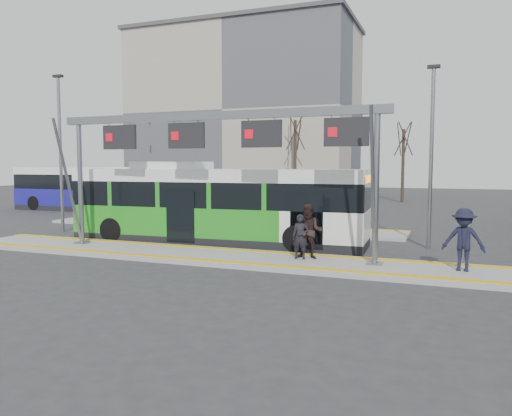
% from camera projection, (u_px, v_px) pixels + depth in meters
% --- Properties ---
extents(ground, '(120.00, 120.00, 0.00)m').
position_uv_depth(ground, '(220.00, 259.00, 18.18)').
color(ground, '#2D2D30').
rests_on(ground, ground).
extents(platform_main, '(22.00, 3.00, 0.15)m').
position_uv_depth(platform_main, '(220.00, 257.00, 18.18)').
color(platform_main, gray).
rests_on(platform_main, ground).
extents(platform_second, '(20.00, 3.00, 0.15)m').
position_uv_depth(platform_second, '(217.00, 226.00, 27.05)').
color(platform_second, gray).
rests_on(platform_second, ground).
extents(tactile_main, '(22.00, 2.65, 0.02)m').
position_uv_depth(tactile_main, '(220.00, 254.00, 18.17)').
color(tactile_main, gold).
rests_on(tactile_main, platform_main).
extents(tactile_second, '(20.00, 0.35, 0.02)m').
position_uv_depth(tactile_second, '(226.00, 223.00, 28.11)').
color(tactile_second, gold).
rests_on(tactile_second, platform_second).
extents(gantry, '(13.00, 1.68, 5.20)m').
position_uv_depth(gantry, '(214.00, 141.00, 18.17)').
color(gantry, slate).
rests_on(gantry, platform_main).
extents(apartment_block, '(24.50, 12.50, 18.40)m').
position_uv_depth(apartment_block, '(245.00, 113.00, 55.86)').
color(apartment_block, '#A29687').
rests_on(apartment_block, ground).
extents(hero_bus, '(13.05, 3.42, 3.55)m').
position_uv_depth(hero_bus, '(216.00, 206.00, 21.78)').
color(hero_bus, black).
rests_on(hero_bus, ground).
extents(bg_bus_green, '(11.18, 2.84, 2.77)m').
position_uv_depth(bg_bus_green, '(170.00, 197.00, 32.05)').
color(bg_bus_green, black).
rests_on(bg_bus_green, ground).
extents(bg_bus_blue, '(12.37, 2.79, 3.22)m').
position_uv_depth(bg_bus_blue, '(92.00, 189.00, 36.94)').
color(bg_bus_blue, black).
rests_on(bg_bus_blue, ground).
extents(passenger_a, '(0.59, 0.41, 1.56)m').
position_uv_depth(passenger_a, '(300.00, 237.00, 17.27)').
color(passenger_a, black).
rests_on(passenger_a, platform_main).
extents(passenger_b, '(0.98, 0.78, 1.92)m').
position_uv_depth(passenger_b, '(309.00, 231.00, 17.36)').
color(passenger_b, black).
rests_on(passenger_b, platform_main).
extents(passenger_c, '(1.33, 0.86, 1.94)m').
position_uv_depth(passenger_c, '(464.00, 240.00, 15.32)').
color(passenger_c, black).
rests_on(passenger_c, platform_main).
extents(tree_left, '(1.40, 1.40, 8.47)m').
position_uv_depth(tree_left, '(295.00, 132.00, 45.61)').
color(tree_left, '#382B21').
rests_on(tree_left, ground).
extents(tree_mid, '(1.40, 1.40, 7.49)m').
position_uv_depth(tree_mid, '(404.00, 139.00, 44.88)').
color(tree_mid, '#382B21').
rests_on(tree_mid, ground).
extents(tree_far, '(1.40, 1.40, 8.60)m').
position_uv_depth(tree_far, '(155.00, 136.00, 54.13)').
color(tree_far, '#382B21').
rests_on(tree_far, ground).
extents(lamp_west, '(0.50, 0.25, 7.87)m').
position_uv_depth(lamp_west, '(60.00, 150.00, 25.12)').
color(lamp_west, slate).
rests_on(lamp_west, ground).
extents(lamp_east, '(0.50, 0.25, 7.36)m').
position_uv_depth(lamp_east, '(431.00, 152.00, 20.04)').
color(lamp_east, slate).
rests_on(lamp_east, ground).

